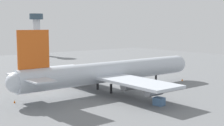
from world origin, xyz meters
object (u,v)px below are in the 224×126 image
baggage_tug (30,79)px  cargo_airplane (111,72)px  control_tower (37,30)px  safety_cone_tail (14,102)px  cargo_container_fore (159,101)px  safety_cone_nose (182,80)px

baggage_tug → cargo_airplane: bearing=-62.6°
control_tower → safety_cone_tail: bearing=-117.5°
cargo_airplane → baggage_tug: bearing=117.4°
baggage_tug → control_tower: control_tower is taller
cargo_airplane → baggage_tug: size_ratio=14.64×
cargo_airplane → control_tower: control_tower is taller
cargo_container_fore → control_tower: size_ratio=0.11×
baggage_tug → control_tower: size_ratio=0.16×
cargo_container_fore → cargo_airplane: bearing=85.1°
cargo_container_fore → control_tower: bearing=76.4°
cargo_airplane → safety_cone_nose: 29.70m
baggage_tug → control_tower: bearing=63.6°
baggage_tug → safety_cone_tail: baggage_tug is taller
cargo_airplane → cargo_container_fore: bearing=-94.9°
baggage_tug → safety_cone_tail: 27.94m
safety_cone_nose → safety_cone_tail: size_ratio=1.19×
baggage_tug → cargo_container_fore: (12.00, -47.73, -0.25)m
safety_cone_nose → safety_cone_tail: (-57.54, 5.75, -0.07)m
cargo_airplane → control_tower: (31.94, 118.70, 10.77)m
cargo_airplane → baggage_tug: cargo_airplane is taller
cargo_airplane → safety_cone_nose: bearing=-5.7°
safety_cone_tail → control_tower: 131.63m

